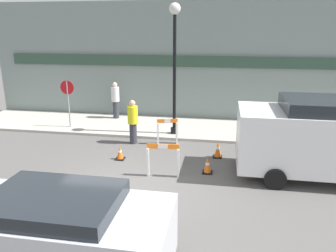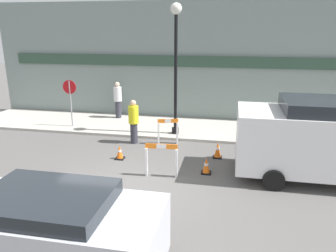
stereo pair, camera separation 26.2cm
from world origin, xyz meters
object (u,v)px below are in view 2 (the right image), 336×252
at_px(person_pedestrian, 118,99).
at_px(work_van, 334,137).
at_px(streetlamp_post, 176,52).
at_px(person_worker, 134,120).
at_px(stop_sign, 70,96).
at_px(parked_car_1, 49,230).

height_order(person_pedestrian, work_van, work_van).
height_order(streetlamp_post, person_pedestrian, streetlamp_post).
height_order(person_worker, work_van, work_van).
xyz_separation_m(stop_sign, work_van, (9.80, -3.30, -0.19)).
relative_size(person_pedestrian, parked_car_1, 0.44).
xyz_separation_m(streetlamp_post, person_pedestrian, (-3.14, 1.92, -2.35)).
bearing_deg(streetlamp_post, person_worker, -140.29).
bearing_deg(work_van, streetlamp_post, 148.60).
height_order(stop_sign, parked_car_1, stop_sign).
bearing_deg(work_van, parked_car_1, -138.74).
xyz_separation_m(person_pedestrian, parked_car_1, (2.37, -10.23, -0.10)).
bearing_deg(streetlamp_post, parked_car_1, -95.26).
distance_m(streetlamp_post, stop_sign, 5.04).
relative_size(streetlamp_post, work_van, 0.94).
distance_m(streetlamp_post, person_pedestrian, 4.36).
distance_m(streetlamp_post, parked_car_1, 8.70).
height_order(person_worker, person_pedestrian, person_pedestrian).
height_order(stop_sign, person_pedestrian, stop_sign).
bearing_deg(person_worker, stop_sign, -161.64).
xyz_separation_m(person_worker, work_van, (6.55, -1.96, 0.39)).
relative_size(streetlamp_post, parked_car_1, 1.30).
height_order(streetlamp_post, stop_sign, streetlamp_post).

